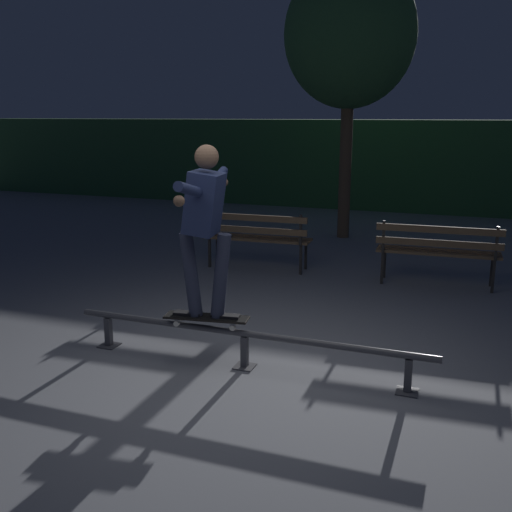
{
  "coord_description": "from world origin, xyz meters",
  "views": [
    {
      "loc": [
        1.85,
        -4.51,
        2.25
      ],
      "look_at": [
        -0.19,
        0.95,
        0.85
      ],
      "focal_mm": 41.45,
      "sensor_mm": 36.0,
      "label": 1
    }
  ],
  "objects_px": {
    "skateboarder": "(205,217)",
    "park_bench_left_center": "(438,248)",
    "grind_rail": "(244,339)",
    "skateboard": "(207,318)",
    "tree_behind_benches": "(350,36)",
    "park_bench_leftmost": "(256,234)"
  },
  "relations": [
    {
      "from": "skateboard",
      "to": "skateboarder",
      "type": "distance_m",
      "value": 0.94
    },
    {
      "from": "skateboarder",
      "to": "park_bench_left_center",
      "type": "distance_m",
      "value": 3.87
    },
    {
      "from": "skateboarder",
      "to": "park_bench_left_center",
      "type": "relative_size",
      "value": 0.96
    },
    {
      "from": "grind_rail",
      "to": "tree_behind_benches",
      "type": "xyz_separation_m",
      "value": [
        -0.42,
        6.14,
        3.32
      ]
    },
    {
      "from": "park_bench_leftmost",
      "to": "tree_behind_benches",
      "type": "height_order",
      "value": "tree_behind_benches"
    },
    {
      "from": "skateboarder",
      "to": "park_bench_leftmost",
      "type": "height_order",
      "value": "skateboarder"
    },
    {
      "from": "grind_rail",
      "to": "skateboarder",
      "type": "relative_size",
      "value": 2.19
    },
    {
      "from": "grind_rail",
      "to": "park_bench_left_center",
      "type": "relative_size",
      "value": 2.11
    },
    {
      "from": "grind_rail",
      "to": "tree_behind_benches",
      "type": "distance_m",
      "value": 6.99
    },
    {
      "from": "skateboarder",
      "to": "grind_rail",
      "type": "bearing_deg",
      "value": -0.07
    },
    {
      "from": "park_bench_left_center",
      "to": "grind_rail",
      "type": "bearing_deg",
      "value": -113.62
    },
    {
      "from": "grind_rail",
      "to": "skateboard",
      "type": "bearing_deg",
      "value": 180.0
    },
    {
      "from": "skateboard",
      "to": "park_bench_leftmost",
      "type": "bearing_deg",
      "value": 102.81
    },
    {
      "from": "skateboard",
      "to": "skateboarder",
      "type": "relative_size",
      "value": 0.51
    },
    {
      "from": "skateboard",
      "to": "park_bench_leftmost",
      "type": "height_order",
      "value": "park_bench_leftmost"
    },
    {
      "from": "skateboard",
      "to": "park_bench_left_center",
      "type": "height_order",
      "value": "park_bench_left_center"
    },
    {
      "from": "park_bench_leftmost",
      "to": "park_bench_left_center",
      "type": "bearing_deg",
      "value": 0.0
    },
    {
      "from": "park_bench_left_center",
      "to": "skateboarder",
      "type": "bearing_deg",
      "value": -118.78
    },
    {
      "from": "park_bench_left_center",
      "to": "tree_behind_benches",
      "type": "distance_m",
      "value": 4.56
    },
    {
      "from": "skateboarder",
      "to": "park_bench_left_center",
      "type": "bearing_deg",
      "value": 61.22
    },
    {
      "from": "skateboarder",
      "to": "park_bench_leftmost",
      "type": "xyz_separation_m",
      "value": [
        -0.76,
        3.31,
        -0.83
      ]
    },
    {
      "from": "skateboard",
      "to": "grind_rail",
      "type": "bearing_deg",
      "value": 0.0
    }
  ]
}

